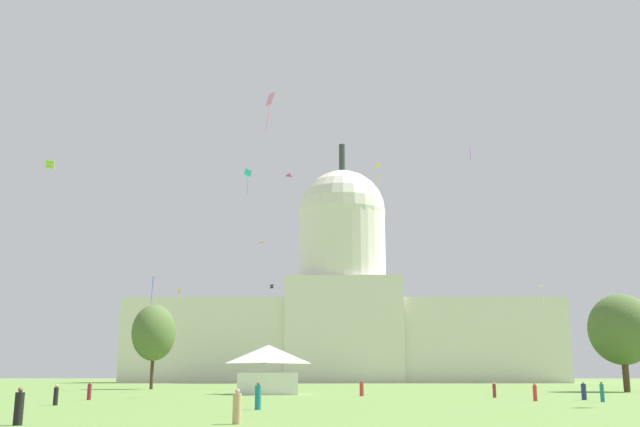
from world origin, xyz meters
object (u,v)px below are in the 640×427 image
object	(u,v)px
kite_turquoise_mid	(248,175)
event_tent	(268,369)
kite_pink_mid	(270,102)
kite_lime_mid	(50,164)
kite_blue_low	(153,283)
person_maroon_mid_right	(89,391)
person_navy_back_left	(584,391)
tree_west_mid	(154,333)
kite_magenta_mid	(293,180)
kite_white_low	(544,289)
kite_black_mid	(272,286)
person_maroon_aisle_center	(494,390)
person_teal_front_left	(258,397)
person_black_back_center	(56,396)
person_teal_mid_left	(602,393)
kite_yellow_mid	(381,169)
kite_violet_high	(470,151)
kite_gold_mid	(179,293)
person_red_edge_east	(362,389)
kite_orange_mid	(262,243)
capitol_building	(343,311)
person_red_front_right	(535,393)
tree_east_near	(622,329)
person_tan_lawn_far_right	(237,408)
person_black_mid_center	(19,408)

from	to	relation	value
kite_turquoise_mid	event_tent	bearing A→B (deg)	142.56
kite_pink_mid	kite_lime_mid	distance (m)	50.53
kite_blue_low	event_tent	bearing A→B (deg)	87.03
person_maroon_mid_right	kite_turquoise_mid	distance (m)	35.63
person_navy_back_left	tree_west_mid	bearing A→B (deg)	2.66
kite_magenta_mid	kite_blue_low	bearing A→B (deg)	52.21
kite_pink_mid	kite_white_low	xyz separation A→B (m)	(41.25, 75.71, -4.40)
kite_black_mid	kite_lime_mid	bearing A→B (deg)	-91.04
event_tent	person_maroon_aisle_center	bearing A→B (deg)	-31.23
person_teal_front_left	person_black_back_center	xyz separation A→B (m)	(-15.61, 6.56, -0.10)
person_maroon_mid_right	person_teal_mid_left	bearing A→B (deg)	57.33
person_maroon_aisle_center	kite_yellow_mid	bearing A→B (deg)	61.42
person_maroon_mid_right	kite_black_mid	bearing A→B (deg)	147.96
kite_violet_high	kite_gold_mid	bearing A→B (deg)	-23.00
tree_west_mid	person_red_edge_east	distance (m)	47.75
kite_orange_mid	kite_black_mid	size ratio (longest dim) A/B	1.42
capitol_building	person_red_front_right	xyz separation A→B (m)	(13.48, -140.09, -19.03)
person_maroon_mid_right	kite_blue_low	xyz separation A→B (m)	(-3.40, 34.98, 14.16)
tree_east_near	kite_turquoise_mid	bearing A→B (deg)	-168.97
person_navy_back_left	person_teal_front_left	bearing A→B (deg)	79.73
person_navy_back_left	kite_pink_mid	bearing A→B (deg)	81.05
person_maroon_mid_right	person_red_edge_east	xyz separation A→B (m)	(24.95, 12.13, -0.04)
person_black_back_center	kite_black_mid	distance (m)	112.51
kite_pink_mid	person_navy_back_left	bearing A→B (deg)	-39.14
kite_violet_high	kite_black_mid	distance (m)	54.89
person_tan_lawn_far_right	kite_turquoise_mid	bearing A→B (deg)	97.91
person_maroon_mid_right	kite_magenta_mid	bearing A→B (deg)	123.84
person_red_edge_east	kite_white_low	xyz separation A→B (m)	(33.64, 45.04, 15.79)
person_black_back_center	kite_violet_high	xyz separation A→B (m)	(52.60, 101.04, 50.89)
person_black_back_center	kite_yellow_mid	distance (m)	56.42
kite_magenta_mid	kite_white_low	bearing A→B (deg)	-80.50
kite_lime_mid	kite_black_mid	xyz separation A→B (m)	(22.16, 78.16, -6.07)
person_maroon_mid_right	kite_magenta_mid	size ratio (longest dim) A/B	1.08
person_maroon_mid_right	kite_black_mid	world-z (taller)	kite_black_mid
kite_violet_high	kite_magenta_mid	distance (m)	74.11
kite_turquoise_mid	kite_lime_mid	size ratio (longest dim) A/B	2.45
tree_east_near	person_teal_front_left	bearing A→B (deg)	-131.75
kite_white_low	kite_black_mid	xyz separation A→B (m)	(-50.12, 41.65, 5.59)
event_tent	person_teal_front_left	bearing A→B (deg)	-90.58
kite_black_mid	person_navy_back_left	bearing A→B (deg)	-55.16
tree_west_mid	person_navy_back_left	xyz separation A→B (m)	(50.30, -47.11, -7.88)
person_black_mid_center	kite_pink_mid	distance (m)	26.44
event_tent	person_teal_front_left	distance (m)	37.01
person_maroon_mid_right	kite_turquoise_mid	size ratio (longest dim) A/B	0.50
person_teal_mid_left	person_navy_back_left	world-z (taller)	person_teal_mid_left
person_red_front_right	kite_yellow_mid	xyz separation A→B (m)	(-10.49, 30.60, 29.00)
event_tent	kite_violet_high	bearing A→B (deg)	56.56
person_red_front_right	person_black_mid_center	bearing A→B (deg)	-72.34
tree_west_mid	kite_violet_high	world-z (taller)	kite_violet_high
person_tan_lawn_far_right	person_teal_front_left	size ratio (longest dim) A/B	0.91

